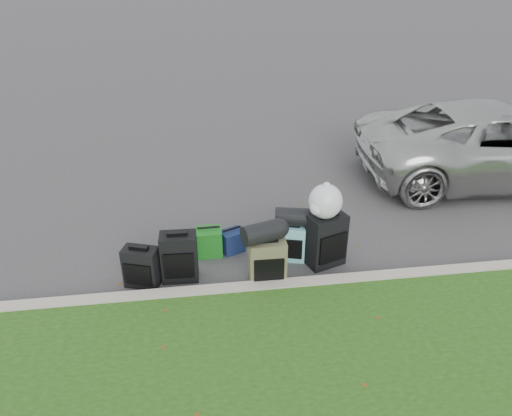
{
  "coord_description": "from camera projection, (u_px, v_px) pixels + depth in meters",
  "views": [
    {
      "loc": [
        -0.91,
        -5.81,
        3.9
      ],
      "look_at": [
        -0.1,
        0.2,
        0.55
      ],
      "focal_mm": 35.0,
      "sensor_mm": 36.0,
      "label": 1
    }
  ],
  "objects": [
    {
      "name": "tote_green",
      "position": [
        209.0,
        242.0,
        6.82
      ],
      "size": [
        0.34,
        0.28,
        0.38
      ],
      "primitive_type": "cube",
      "rotation": [
        0.0,
        0.0,
        0.02
      ],
      "color": "#19711A",
      "rests_on": "ground"
    },
    {
      "name": "tote_navy",
      "position": [
        232.0,
        241.0,
        6.91
      ],
      "size": [
        0.37,
        0.33,
        0.32
      ],
      "primitive_type": "cube",
      "rotation": [
        0.0,
        0.0,
        0.41
      ],
      "color": "#16254F",
      "rests_on": "ground"
    },
    {
      "name": "ground",
      "position": [
        265.0,
        248.0,
        7.03
      ],
      "size": [
        120.0,
        120.0,
        0.0
      ],
      "primitive_type": "plane",
      "color": "#383535",
      "rests_on": "ground"
    },
    {
      "name": "duffel_right",
      "position": [
        292.0,
        217.0,
        6.53
      ],
      "size": [
        0.48,
        0.34,
        0.25
      ],
      "primitive_type": "cylinder",
      "rotation": [
        0.0,
        1.57,
        -0.23
      ],
      "color": "black",
      "rests_on": "suitcase_teal"
    },
    {
      "name": "suitcase_large_black_right",
      "position": [
        326.0,
        240.0,
        6.55
      ],
      "size": [
        0.56,
        0.44,
        0.73
      ],
      "primitive_type": "cube",
      "rotation": [
        0.0,
        0.0,
        0.34
      ],
      "color": "black",
      "rests_on": "ground"
    },
    {
      "name": "trash_bag",
      "position": [
        325.0,
        201.0,
        6.26
      ],
      "size": [
        0.43,
        0.43,
        0.43
      ],
      "primitive_type": "sphere",
      "color": "silver",
      "rests_on": "suitcase_large_black_right"
    },
    {
      "name": "suitcase_olive",
      "position": [
        267.0,
        262.0,
        6.21
      ],
      "size": [
        0.45,
        0.29,
        0.62
      ],
      "primitive_type": "cube",
      "rotation": [
        0.0,
        0.0,
        -0.01
      ],
      "color": "#48462D",
      "rests_on": "ground"
    },
    {
      "name": "suitcase_teal",
      "position": [
        292.0,
        243.0,
        6.69
      ],
      "size": [
        0.41,
        0.3,
        0.52
      ],
      "primitive_type": "cube",
      "rotation": [
        0.0,
        0.0,
        -0.27
      ],
      "color": "#5CAAAF",
      "rests_on": "ground"
    },
    {
      "name": "duffel_left",
      "position": [
        262.0,
        233.0,
        5.98
      ],
      "size": [
        0.53,
        0.39,
        0.26
      ],
      "primitive_type": "cylinder",
      "rotation": [
        0.0,
        1.57,
        0.31
      ],
      "color": "black",
      "rests_on": "suitcase_olive"
    },
    {
      "name": "suitcase_large_black_left",
      "position": [
        179.0,
        257.0,
        6.27
      ],
      "size": [
        0.46,
        0.29,
        0.65
      ],
      "primitive_type": "cube",
      "rotation": [
        0.0,
        0.0,
        -0.04
      ],
      "color": "black",
      "rests_on": "ground"
    },
    {
      "name": "curb",
      "position": [
        277.0,
        288.0,
        6.13
      ],
      "size": [
        120.0,
        0.18,
        0.15
      ],
      "primitive_type": "cube",
      "color": "#9E937F",
      "rests_on": "ground"
    },
    {
      "name": "suitcase_small_black",
      "position": [
        142.0,
        267.0,
        6.19
      ],
      "size": [
        0.48,
        0.36,
        0.53
      ],
      "primitive_type": "cube",
      "rotation": [
        0.0,
        0.0,
        -0.33
      ],
      "color": "black",
      "rests_on": "ground"
    },
    {
      "name": "suv",
      "position": [
        499.0,
        143.0,
        8.74
      ],
      "size": [
        4.99,
        2.54,
        1.35
      ],
      "primitive_type": "imported",
      "rotation": [
        0.0,
        0.0,
        1.51
      ],
      "color": "#B7B7B2",
      "rests_on": "ground"
    }
  ]
}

